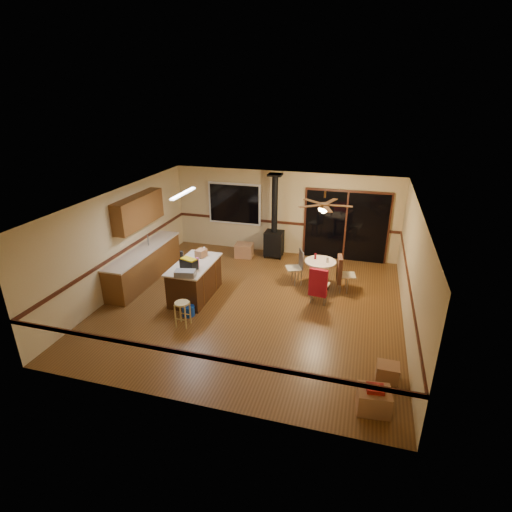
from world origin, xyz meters
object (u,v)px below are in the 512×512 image
at_px(blue_bucket, 188,311).
at_px(chair_near, 318,283).
at_px(toolbox_grey, 185,273).
at_px(box_corner_a, 374,400).
at_px(bar_stool, 183,314).
at_px(chair_left, 298,263).
at_px(kitchen_island, 195,280).
at_px(wood_stove, 274,235).
at_px(box_corner_b, 387,372).
at_px(dining_table, 320,270).
at_px(box_under_window, 244,250).
at_px(chair_right, 341,269).
at_px(toolbox_black, 189,264).

xyz_separation_m(blue_bucket, chair_near, (2.80, 1.31, 0.48)).
distance_m(toolbox_grey, box_corner_a, 4.81).
bearing_deg(bar_stool, chair_left, 53.37).
xyz_separation_m(kitchen_island, wood_stove, (1.30, 3.05, 0.28)).
height_order(box_corner_a, box_corner_b, box_corner_a).
relative_size(toolbox_grey, dining_table, 0.57).
distance_m(chair_left, box_under_window, 2.39).
relative_size(wood_stove, chair_left, 4.73).
height_order(chair_left, chair_right, same).
distance_m(chair_left, chair_near, 1.23).
bearing_deg(kitchen_island, bar_stool, -77.85).
bearing_deg(bar_stool, dining_table, 44.58).
height_order(toolbox_grey, box_under_window, toolbox_grey).
height_order(toolbox_black, bar_stool, toolbox_black).
height_order(toolbox_grey, chair_left, toolbox_grey).
bearing_deg(box_corner_b, toolbox_grey, 164.29).
height_order(bar_stool, chair_left, chair_left).
bearing_deg(kitchen_island, wood_stove, 66.91).
bearing_deg(dining_table, toolbox_black, -151.54).
bearing_deg(toolbox_black, wood_stove, 69.05).
bearing_deg(dining_table, wood_stove, 132.90).
distance_m(bar_stool, box_under_window, 4.13).
relative_size(kitchen_island, box_under_window, 3.12).
relative_size(chair_left, box_under_window, 0.99).
height_order(dining_table, box_corner_b, dining_table).
relative_size(kitchen_island, chair_near, 2.40).
xyz_separation_m(toolbox_black, box_corner_b, (4.58, -1.68, -0.86)).
bearing_deg(blue_bucket, chair_right, 34.28).
bearing_deg(chair_left, box_corner_a, -64.52).
distance_m(blue_bucket, chair_near, 3.13).
height_order(toolbox_black, blue_bucket, toolbox_black).
height_order(blue_bucket, dining_table, dining_table).
relative_size(box_corner_a, box_corner_b, 1.33).
bearing_deg(chair_near, chair_right, 63.73).
height_order(toolbox_grey, toolbox_black, toolbox_black).
height_order(chair_near, box_corner_a, chair_near).
height_order(wood_stove, blue_bucket, wood_stove).
bearing_deg(box_corner_b, bar_stool, 171.46).
relative_size(wood_stove, box_corner_b, 6.42).
distance_m(toolbox_grey, dining_table, 3.50).
height_order(kitchen_island, box_corner_a, kitchen_island).
bearing_deg(box_under_window, chair_left, -35.27).
xyz_separation_m(wood_stove, toolbox_grey, (-1.19, -3.77, 0.24)).
bearing_deg(wood_stove, blue_bucket, -105.31).
bearing_deg(toolbox_grey, box_corner_b, -15.71).
distance_m(chair_near, box_corner_b, 2.89).
height_order(chair_left, box_corner_b, chair_left).
relative_size(chair_left, chair_near, 0.76).
distance_m(toolbox_grey, chair_right, 3.94).
height_order(chair_right, box_corner_a, chair_right).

